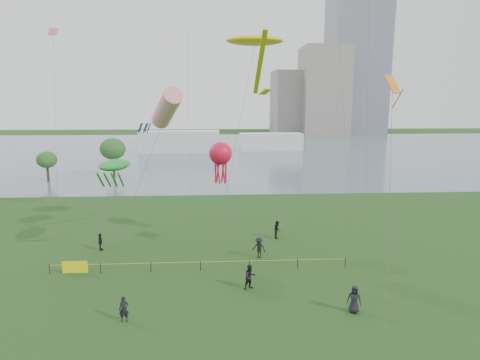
{
  "coord_description": "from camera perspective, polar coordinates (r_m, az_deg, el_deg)",
  "views": [
    {
      "loc": [
        -1.62,
        -18.25,
        13.38
      ],
      "look_at": [
        0.0,
        10.0,
        8.0
      ],
      "focal_mm": 30.0,
      "sensor_mm": 36.0,
      "label": 1
    }
  ],
  "objects": [
    {
      "name": "lake",
      "position": [
        119.02,
        -2.48,
        4.31
      ],
      "size": [
        400.0,
        120.0,
        0.08
      ],
      "primitive_type": "cube",
      "color": "slate",
      "rests_on": "ground_plane"
    },
    {
      "name": "building_mid",
      "position": [
        186.52,
        11.79,
        12.27
      ],
      "size": [
        20.0,
        20.0,
        38.0
      ],
      "primitive_type": "cube",
      "color": "gray",
      "rests_on": "ground_plane"
    },
    {
      "name": "building_low",
      "position": [
        189.26,
        7.08,
        10.87
      ],
      "size": [
        16.0,
        18.0,
        28.0
      ],
      "primitive_type": "cube",
      "color": "gray",
      "rests_on": "ground_plane"
    },
    {
      "name": "pavilion_left",
      "position": [
        114.2,
        -8.52,
        5.43
      ],
      "size": [
        22.0,
        8.0,
        6.0
      ],
      "primitive_type": "cube",
      "color": "silver",
      "rests_on": "ground_plane"
    },
    {
      "name": "pavilion_right",
      "position": [
        117.8,
        4.38,
        5.43
      ],
      "size": [
        18.0,
        7.0,
        5.0
      ],
      "primitive_type": "cube",
      "color": "silver",
      "rests_on": "ground_plane"
    },
    {
      "name": "trees",
      "position": [
        74.94,
        -28.95,
        3.13
      ],
      "size": [
        27.52,
        16.99,
        7.65
      ],
      "color": "#322317",
      "rests_on": "ground_plane"
    },
    {
      "name": "fence",
      "position": [
        34.27,
        -16.14,
        -11.66
      ],
      "size": [
        24.07,
        0.07,
        1.05
      ],
      "color": "black",
      "rests_on": "ground_plane"
    },
    {
      "name": "spectator_a",
      "position": [
        30.18,
        1.45,
        -13.61
      ],
      "size": [
        1.13,
        1.05,
        1.86
      ],
      "primitive_type": "imported",
      "rotation": [
        0.0,
        0.0,
        0.5
      ],
      "color": "black",
      "rests_on": "ground_plane"
    },
    {
      "name": "spectator_b",
      "position": [
        35.78,
        2.71,
        -9.59
      ],
      "size": [
        1.4,
        1.2,
        1.89
      ],
      "primitive_type": "imported",
      "rotation": [
        0.0,
        0.0,
        -0.5
      ],
      "color": "black",
      "rests_on": "ground_plane"
    },
    {
      "name": "spectator_c",
      "position": [
        39.75,
        -19.25,
        -8.31
      ],
      "size": [
        0.5,
        0.98,
        1.61
      ],
      "primitive_type": "imported",
      "rotation": [
        0.0,
        0.0,
        1.68
      ],
      "color": "black",
      "rests_on": "ground_plane"
    },
    {
      "name": "spectator_d",
      "position": [
        28.11,
        15.93,
        -15.99
      ],
      "size": [
        1.06,
        0.89,
        1.85
      ],
      "primitive_type": "imported",
      "rotation": [
        0.0,
        0.0,
        -0.4
      ],
      "color": "black",
      "rests_on": "ground_plane"
    },
    {
      "name": "spectator_f",
      "position": [
        27.15,
        -16.18,
        -17.23
      ],
      "size": [
        0.63,
        0.44,
        1.66
      ],
      "primitive_type": "imported",
      "rotation": [
        0.0,
        0.0,
        0.07
      ],
      "color": "black",
      "rests_on": "ground_plane"
    },
    {
      "name": "spectator_g",
      "position": [
        41.01,
        5.34,
        -7.02
      ],
      "size": [
        0.83,
        0.98,
        1.77
      ],
      "primitive_type": "imported",
      "rotation": [
        0.0,
        0.0,
        1.36
      ],
      "color": "black",
      "rests_on": "ground_plane"
    },
    {
      "name": "kite_stingray",
      "position": [
        36.21,
        2.14,
        19.09
      ],
      "size": [
        6.46,
        10.02,
        19.1
      ],
      "rotation": [
        0.0,
        0.0,
        -0.29
      ],
      "color": "#3F3F42"
    },
    {
      "name": "kite_windsock",
      "position": [
        36.27,
        -10.43,
        9.96
      ],
      "size": [
        6.62,
        6.26,
        14.85
      ],
      "rotation": [
        0.0,
        0.0,
        0.27
      ],
      "color": "#3F3F42"
    },
    {
      "name": "kite_creature",
      "position": [
        36.02,
        -17.42,
        2.02
      ],
      "size": [
        2.95,
        5.47,
        8.67
      ],
      "rotation": [
        0.0,
        0.0,
        -0.12
      ],
      "color": "#3F3F42"
    },
    {
      "name": "kite_octopus",
      "position": [
        38.53,
        -2.79,
        3.67
      ],
      "size": [
        3.04,
        7.72,
        9.81
      ],
      "rotation": [
        0.0,
        0.0,
        -0.36
      ],
      "color": "#3F3F42"
    },
    {
      "name": "kite_delta",
      "position": [
        29.56,
        20.92,
        11.13
      ],
      "size": [
        5.96,
        14.05,
        15.35
      ],
      "rotation": [
        0.0,
        0.0,
        -0.4
      ],
      "color": "#3F3F42"
    }
  ]
}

